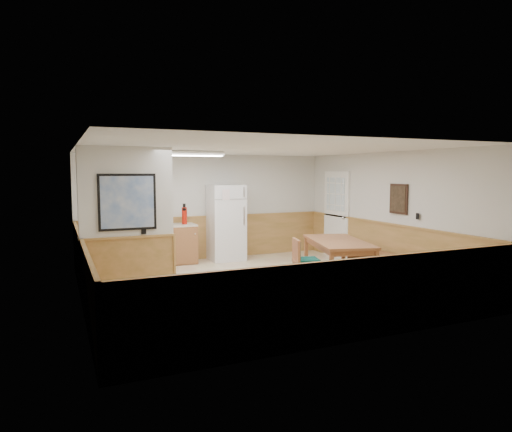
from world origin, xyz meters
name	(u,v)px	position (x,y,z in m)	size (l,w,h in m)	color
ground	(257,286)	(0.00, 0.00, 0.00)	(6.00, 6.00, 0.00)	beige
ceiling	(257,149)	(0.00, 0.00, 2.50)	(6.00, 6.00, 0.02)	white
back_wall	(207,207)	(0.00, 3.00, 1.25)	(6.00, 0.02, 2.50)	silver
right_wall	(389,213)	(3.00, 0.00, 1.25)	(0.02, 6.00, 2.50)	silver
left_wall	(79,226)	(-3.00, 0.00, 1.25)	(0.02, 6.00, 2.50)	silver
wainscot_back	(207,238)	(0.00, 2.98, 0.50)	(6.00, 0.04, 1.00)	tan
wainscot_right	(388,248)	(2.98, 0.00, 0.50)	(0.04, 6.00, 1.00)	tan
wainscot_left	(82,274)	(-2.98, 0.00, 0.50)	(0.04, 6.00, 1.00)	tan
partition_wall	(127,224)	(-2.25, 0.19, 1.23)	(1.50, 0.20, 2.50)	silver
kitchen_counter	(160,244)	(-1.21, 2.68, 0.46)	(2.20, 0.61, 1.00)	brown
exterior_door	(336,214)	(2.96, 1.90, 1.05)	(0.07, 1.02, 2.15)	white
kitchen_window	(116,196)	(-2.10, 2.98, 1.55)	(0.80, 0.04, 1.00)	white
wall_painting	(399,199)	(2.97, -0.30, 1.55)	(0.04, 0.50, 0.60)	black
fluorescent_fixture	(193,154)	(-0.80, 1.30, 2.45)	(1.20, 0.30, 0.09)	white
refrigerator	(226,222)	(0.36, 2.63, 0.89)	(0.79, 0.72, 1.79)	white
dining_table	(338,245)	(1.73, -0.05, 0.66)	(1.43, 2.09, 0.75)	#9A6438
dining_bench	(380,258)	(2.68, -0.12, 0.35)	(0.44, 1.73, 0.45)	#9A6438
dining_chair	(302,258)	(0.84, -0.18, 0.49)	(0.74, 0.59, 0.85)	#9A6438
fire_extinguisher	(184,215)	(-0.64, 2.64, 1.11)	(0.14, 0.14, 0.47)	#AF1609
soap_bottle	(114,223)	(-2.18, 2.70, 1.00)	(0.06, 0.06, 0.19)	#17802F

